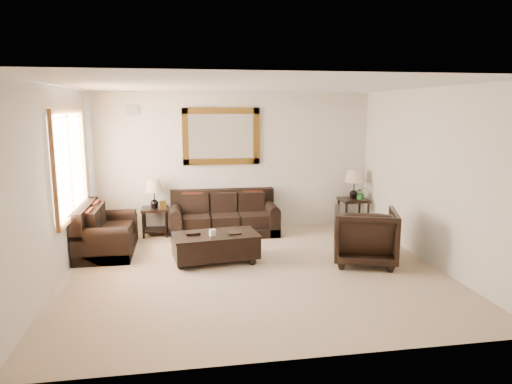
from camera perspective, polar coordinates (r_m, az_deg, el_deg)
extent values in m
cube|color=tan|center=(6.92, -0.25, -9.75)|extent=(5.50, 5.00, 0.01)
cube|color=white|center=(6.50, -0.27, 13.19)|extent=(5.50, 5.00, 0.01)
cube|color=beige|center=(9.03, -2.80, 3.81)|extent=(5.50, 0.01, 2.70)
cube|color=beige|center=(4.18, 5.25, -3.95)|extent=(5.50, 0.01, 2.70)
cube|color=beige|center=(6.72, -24.10, 0.64)|extent=(0.01, 5.00, 2.70)
cube|color=beige|center=(7.52, 20.91, 1.81)|extent=(0.01, 5.00, 2.70)
cube|color=white|center=(7.55, -22.42, 3.28)|extent=(0.01, 1.80, 1.50)
cube|color=brown|center=(7.50, -22.57, 9.29)|extent=(0.06, 1.96, 0.08)
cube|color=brown|center=(7.67, -21.76, -2.57)|extent=(0.06, 1.96, 0.08)
cube|color=brown|center=(6.64, -23.89, 2.30)|extent=(0.06, 0.08, 1.50)
cube|color=brown|center=(8.46, -20.79, 4.07)|extent=(0.06, 0.08, 1.50)
cube|color=brown|center=(7.54, -22.16, 3.29)|extent=(0.05, 0.05, 1.50)
cube|color=#452E0D|center=(8.93, -4.36, 6.94)|extent=(1.50, 0.06, 1.10)
cube|color=white|center=(8.95, -4.37, 6.95)|extent=(1.26, 0.01, 0.86)
cube|color=#999999|center=(8.93, -15.22, 9.82)|extent=(0.25, 0.02, 0.18)
cube|color=black|center=(8.80, -3.95, -4.79)|extent=(2.02, 0.87, 0.17)
cube|color=black|center=(9.00, -4.20, -0.93)|extent=(2.02, 0.20, 0.41)
cube|color=black|center=(8.70, -7.50, -3.63)|extent=(0.52, 0.72, 0.25)
cube|color=black|center=(8.73, -3.96, -3.51)|extent=(0.52, 0.72, 0.25)
cube|color=black|center=(8.79, -0.45, -3.38)|extent=(0.52, 0.72, 0.25)
cube|color=black|center=(8.72, -9.94, -3.96)|extent=(0.20, 0.87, 0.49)
cylinder|color=black|center=(8.67, -9.99, -2.40)|extent=(0.20, 0.86, 0.20)
cube|color=black|center=(8.89, 1.89, -3.54)|extent=(0.20, 0.87, 0.49)
cylinder|color=black|center=(8.83, 1.90, -2.01)|extent=(0.20, 0.86, 0.20)
cube|color=#5C1D0C|center=(8.80, -7.91, -1.29)|extent=(0.39, 0.17, 0.40)
cube|color=#5C1D0C|center=(8.91, -0.33, -1.05)|extent=(0.39, 0.17, 0.40)
cube|color=black|center=(8.12, -18.06, -6.59)|extent=(0.87, 1.47, 0.17)
cube|color=black|center=(8.04, -20.65, -2.94)|extent=(0.20, 1.47, 0.41)
cube|color=black|center=(7.80, -18.30, -5.70)|extent=(0.72, 0.51, 0.25)
cube|color=black|center=(8.31, -17.75, -4.70)|extent=(0.72, 0.51, 0.25)
cube|color=black|center=(7.47, -18.84, -6.82)|extent=(0.87, 0.20, 0.49)
cylinder|color=black|center=(7.40, -18.95, -5.01)|extent=(0.86, 0.20, 0.20)
cube|color=black|center=(8.68, -17.52, -4.37)|extent=(0.87, 0.20, 0.49)
cylinder|color=black|center=(8.62, -17.60, -2.80)|extent=(0.86, 0.20, 0.20)
cube|color=#5C1D0C|center=(7.71, -19.84, -3.48)|extent=(0.17, 0.39, 0.40)
cube|color=#5C1D0C|center=(8.31, -19.09, -2.46)|extent=(0.17, 0.39, 0.40)
cube|color=black|center=(8.84, -12.55, -2.09)|extent=(0.49, 0.49, 0.04)
cube|color=black|center=(8.94, -12.44, -4.61)|extent=(0.41, 0.41, 0.03)
cylinder|color=black|center=(8.72, -13.92, -4.12)|extent=(0.04, 0.04, 0.49)
cylinder|color=black|center=(8.69, -11.17, -4.05)|extent=(0.04, 0.04, 0.49)
cylinder|color=black|center=(9.12, -13.72, -3.48)|extent=(0.04, 0.04, 0.49)
cylinder|color=black|center=(9.10, -11.10, -3.41)|extent=(0.04, 0.04, 0.49)
sphere|color=black|center=(8.82, -12.57, -1.38)|extent=(0.15, 0.15, 0.15)
cylinder|color=black|center=(8.79, -12.62, -0.37)|extent=(0.02, 0.02, 0.32)
cone|color=tan|center=(8.76, -12.66, 0.77)|extent=(0.34, 0.34, 0.23)
cube|color=#452E0D|center=(8.73, -11.55, -1.56)|extent=(0.13, 0.09, 0.15)
cube|color=black|center=(9.44, 12.09, -0.97)|extent=(0.54, 0.54, 0.05)
cube|color=black|center=(9.54, 11.99, -3.58)|extent=(0.46, 0.46, 0.03)
cylinder|color=black|center=(9.21, 11.21, -3.08)|extent=(0.05, 0.05, 0.54)
cylinder|color=black|center=(9.38, 13.84, -2.94)|extent=(0.05, 0.05, 0.54)
cylinder|color=black|center=(9.63, 10.26, -2.46)|extent=(0.05, 0.05, 0.54)
cylinder|color=black|center=(9.80, 12.78, -2.34)|extent=(0.05, 0.05, 0.54)
sphere|color=black|center=(9.42, 12.12, -0.24)|extent=(0.17, 0.17, 0.17)
cylinder|color=black|center=(9.39, 12.16, 0.81)|extent=(0.02, 0.02, 0.35)
cone|color=tan|center=(9.36, 12.20, 1.99)|extent=(0.37, 0.37, 0.25)
sphere|color=black|center=(7.06, -9.39, -9.05)|extent=(0.12, 0.12, 0.12)
sphere|color=black|center=(7.14, -0.47, -8.69)|extent=(0.12, 0.12, 0.12)
sphere|color=black|center=(7.53, -9.40, -7.80)|extent=(0.12, 0.12, 0.12)
sphere|color=black|center=(7.61, -1.06, -7.48)|extent=(0.12, 0.12, 0.12)
cube|color=black|center=(7.25, -5.09, -6.63)|extent=(1.37, 0.86, 0.36)
cube|color=black|center=(7.20, -5.11, -5.39)|extent=(1.40, 0.87, 0.04)
cube|color=black|center=(7.23, -7.91, -5.12)|extent=(0.24, 0.18, 0.03)
cube|color=black|center=(7.17, -2.70, -5.16)|extent=(0.22, 0.16, 0.02)
cube|color=white|center=(7.09, -5.46, -5.08)|extent=(0.11, 0.09, 0.10)
imported|color=black|center=(7.31, 13.45, -5.00)|extent=(1.16, 1.12, 0.96)
imported|color=#1F571D|center=(9.37, 13.00, -0.29)|extent=(0.26, 0.28, 0.21)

